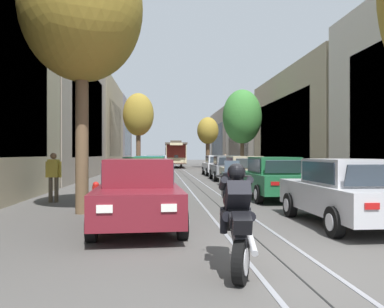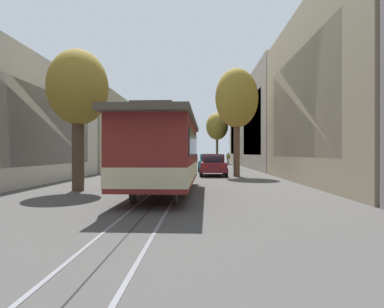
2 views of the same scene
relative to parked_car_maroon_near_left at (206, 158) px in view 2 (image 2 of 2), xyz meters
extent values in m
plane|color=#4C4947|center=(2.41, 22.44, -0.80)|extent=(161.34, 161.34, 0.00)
cube|color=gray|center=(1.88, 26.90, -0.79)|extent=(0.08, 72.54, 0.01)
cube|color=gray|center=(2.94, 26.90, -0.79)|extent=(0.08, 72.54, 0.01)
cube|color=black|center=(2.41, 26.90, -0.80)|extent=(0.03, 72.54, 0.01)
cube|color=tan|center=(-7.00, 2.70, 4.49)|extent=(5.22, 15.83, 10.59)
cube|color=#2D3842|center=(-4.41, 2.70, 3.96)|extent=(0.04, 11.29, 6.35)
cube|color=gray|center=(-6.81, 18.83, 4.20)|extent=(4.84, 15.83, 9.99)
cube|color=#2D3842|center=(-4.41, 18.83, 3.70)|extent=(0.04, 11.29, 6.00)
cube|color=tan|center=(-6.39, 34.96, 4.00)|extent=(4.00, 15.83, 9.59)
cube|color=#2D3842|center=(-4.41, 34.96, 3.52)|extent=(0.04, 11.29, 5.75)
cube|color=beige|center=(11.90, 2.70, 3.32)|extent=(5.37, 15.83, 8.24)
cube|color=#2D3842|center=(9.23, 2.70, 2.91)|extent=(0.04, 11.29, 4.94)
cube|color=tan|center=(11.96, 18.83, 3.03)|extent=(5.51, 15.83, 7.65)
cube|color=#2D3842|center=(9.23, 18.83, 2.64)|extent=(0.04, 11.29, 4.59)
cube|color=beige|center=(11.49, 34.96, 2.57)|extent=(4.55, 15.83, 6.74)
cube|color=#2D3842|center=(9.23, 34.96, 2.23)|extent=(0.04, 11.29, 4.05)
cube|color=maroon|center=(0.00, -0.04, -0.15)|extent=(1.99, 4.38, 0.66)
cube|color=maroon|center=(0.00, 0.11, 0.48)|extent=(1.57, 2.13, 0.60)
cube|color=#2D3842|center=(0.03, -0.73, 0.46)|extent=(1.34, 0.28, 0.47)
cube|color=#2D3842|center=(-0.06, 1.29, 0.46)|extent=(1.30, 0.26, 0.45)
cube|color=#2D3842|center=(0.74, 0.14, 0.48)|extent=(0.11, 1.81, 0.47)
cube|color=#2D3842|center=(-0.75, 0.08, 0.48)|extent=(0.11, 1.81, 0.47)
cube|color=white|center=(0.66, -2.17, -0.05)|extent=(0.28, 0.05, 0.14)
cube|color=#B21414|center=(0.46, 2.14, -0.05)|extent=(0.28, 0.05, 0.12)
cube|color=white|center=(-0.46, -2.22, -0.05)|extent=(0.28, 0.05, 0.14)
cube|color=#B21414|center=(-0.65, 2.09, -0.05)|extent=(0.28, 0.05, 0.12)
cylinder|color=black|center=(0.94, -1.33, -0.48)|extent=(0.23, 0.65, 0.64)
cylinder|color=silver|center=(1.05, -1.33, -0.48)|extent=(0.04, 0.35, 0.35)
cylinder|color=black|center=(-0.82, -1.41, -0.48)|extent=(0.23, 0.65, 0.64)
cylinder|color=silver|center=(-0.93, -1.42, -0.48)|extent=(0.04, 0.35, 0.35)
cylinder|color=black|center=(0.82, 1.33, -0.48)|extent=(0.23, 0.65, 0.64)
cylinder|color=silver|center=(0.93, 1.34, -0.48)|extent=(0.04, 0.35, 0.35)
cylinder|color=black|center=(-0.94, 1.25, -0.48)|extent=(0.23, 0.65, 0.64)
cylinder|color=silver|center=(-1.05, 1.25, -0.48)|extent=(0.04, 0.35, 0.35)
cube|color=#1E6038|center=(-0.10, 6.01, -0.15)|extent=(1.87, 4.33, 0.66)
cube|color=#1E6038|center=(-0.10, 6.16, 0.48)|extent=(1.51, 2.09, 0.60)
cube|color=#2D3842|center=(-0.11, 5.32, 0.46)|extent=(1.34, 0.24, 0.47)
cube|color=#2D3842|center=(-0.08, 7.34, 0.46)|extent=(1.30, 0.22, 0.45)
cube|color=#2D3842|center=(0.65, 6.15, 0.48)|extent=(0.06, 1.81, 0.47)
cube|color=#2D3842|center=(-0.84, 6.17, 0.48)|extent=(0.06, 1.81, 0.47)
cube|color=white|center=(0.42, 3.84, -0.05)|extent=(0.28, 0.04, 0.14)
cube|color=#B21414|center=(0.50, 8.16, -0.05)|extent=(0.28, 0.04, 0.12)
cube|color=white|center=(-0.69, 3.86, -0.05)|extent=(0.28, 0.04, 0.14)
cube|color=#B21414|center=(-0.62, 8.18, -0.05)|extent=(0.28, 0.04, 0.12)
cylinder|color=black|center=(0.76, 4.66, -0.48)|extent=(0.21, 0.64, 0.64)
cylinder|color=silver|center=(0.87, 4.66, -0.48)|extent=(0.03, 0.35, 0.35)
cylinder|color=black|center=(-1.00, 4.69, -0.48)|extent=(0.21, 0.64, 0.64)
cylinder|color=silver|center=(-1.11, 4.70, -0.48)|extent=(0.03, 0.35, 0.35)
cylinder|color=black|center=(0.80, 7.33, -0.48)|extent=(0.21, 0.64, 0.64)
cylinder|color=silver|center=(0.91, 7.33, -0.48)|extent=(0.03, 0.35, 0.35)
cylinder|color=black|center=(-0.96, 7.36, -0.48)|extent=(0.21, 0.64, 0.64)
cylinder|color=silver|center=(-1.07, 7.36, -0.48)|extent=(0.03, 0.35, 0.35)
cube|color=#196B70|center=(-0.03, 11.80, -0.15)|extent=(1.94, 4.36, 0.66)
cube|color=#196B70|center=(-0.02, 11.95, 0.48)|extent=(1.54, 2.11, 0.60)
cube|color=#2D3842|center=(-0.05, 11.11, 0.46)|extent=(1.34, 0.26, 0.47)
cube|color=#2D3842|center=(0.01, 13.13, 0.46)|extent=(1.30, 0.24, 0.45)
cube|color=#2D3842|center=(0.72, 11.93, 0.48)|extent=(0.09, 1.81, 0.47)
cube|color=#2D3842|center=(-0.77, 11.98, 0.48)|extent=(0.09, 1.81, 0.47)
cube|color=white|center=(0.46, 9.63, -0.05)|extent=(0.28, 0.05, 0.14)
cube|color=#B21414|center=(0.60, 13.94, -0.05)|extent=(0.28, 0.05, 0.12)
cube|color=white|center=(-0.66, 9.66, -0.05)|extent=(0.28, 0.05, 0.14)
cube|color=#B21414|center=(-0.52, 13.98, -0.05)|extent=(0.28, 0.05, 0.12)
cylinder|color=black|center=(0.81, 10.44, -0.48)|extent=(0.22, 0.65, 0.64)
cylinder|color=silver|center=(0.92, 10.44, -0.48)|extent=(0.03, 0.35, 0.35)
cylinder|color=black|center=(-0.95, 10.50, -0.48)|extent=(0.22, 0.65, 0.64)
cylinder|color=silver|center=(-1.06, 10.50, -0.48)|extent=(0.03, 0.35, 0.35)
cylinder|color=black|center=(0.89, 13.11, -0.48)|extent=(0.22, 0.65, 0.64)
cylinder|color=silver|center=(1.00, 13.10, -0.48)|extent=(0.03, 0.35, 0.35)
cylinder|color=black|center=(-0.87, 13.16, -0.48)|extent=(0.22, 0.65, 0.64)
cylinder|color=silver|center=(-0.98, 13.17, -0.48)|extent=(0.03, 0.35, 0.35)
cube|color=#B7B7BC|center=(0.16, 17.23, -0.15)|extent=(1.86, 4.33, 0.66)
cube|color=#B7B7BC|center=(0.16, 17.38, 0.48)|extent=(1.51, 2.09, 0.60)
cube|color=#2D3842|center=(0.17, 16.54, 0.46)|extent=(1.34, 0.24, 0.47)
cube|color=#2D3842|center=(0.14, 18.56, 0.46)|extent=(1.30, 0.22, 0.45)
cube|color=#2D3842|center=(0.91, 17.39, 0.48)|extent=(0.06, 1.81, 0.47)
cube|color=#2D3842|center=(-0.59, 17.37, 0.48)|extent=(0.06, 1.81, 0.47)
cube|color=white|center=(0.75, 15.08, -0.05)|extent=(0.28, 0.04, 0.14)
cube|color=#B21414|center=(0.69, 19.39, -0.05)|extent=(0.28, 0.04, 0.12)
cube|color=white|center=(-0.37, 15.06, -0.05)|extent=(0.28, 0.04, 0.14)
cube|color=#B21414|center=(-0.43, 19.38, -0.05)|extent=(0.28, 0.04, 0.12)
cylinder|color=black|center=(1.06, 15.91, -0.48)|extent=(0.21, 0.64, 0.64)
cylinder|color=silver|center=(1.17, 15.91, -0.48)|extent=(0.03, 0.35, 0.35)
cylinder|color=black|center=(-0.70, 15.88, -0.48)|extent=(0.21, 0.64, 0.64)
cylinder|color=silver|center=(-0.81, 15.88, -0.48)|extent=(0.03, 0.35, 0.35)
cylinder|color=black|center=(1.02, 18.57, -0.48)|extent=(0.21, 0.64, 0.64)
cylinder|color=silver|center=(1.13, 18.57, -0.48)|extent=(0.03, 0.35, 0.35)
cylinder|color=black|center=(-0.74, 18.55, -0.48)|extent=(0.21, 0.64, 0.64)
cylinder|color=silver|center=(-0.85, 18.55, -0.48)|extent=(0.03, 0.35, 0.35)
cube|color=#196B70|center=(0.15, 23.33, -0.15)|extent=(1.85, 4.32, 0.66)
cube|color=#196B70|center=(0.15, 23.48, 0.48)|extent=(1.50, 2.08, 0.60)
cube|color=#2D3842|center=(0.16, 22.64, 0.46)|extent=(1.33, 0.24, 0.47)
cube|color=#2D3842|center=(0.14, 24.66, 0.46)|extent=(1.30, 0.21, 0.45)
cube|color=#2D3842|center=(0.90, 23.49, 0.48)|extent=(0.05, 1.81, 0.47)
cube|color=#2D3842|center=(-0.60, 23.47, 0.48)|extent=(0.05, 1.81, 0.47)
cube|color=white|center=(0.73, 21.18, -0.05)|extent=(0.28, 0.04, 0.14)
cube|color=#B21414|center=(0.69, 25.50, -0.05)|extent=(0.28, 0.04, 0.12)
cube|color=white|center=(-0.38, 21.16, -0.05)|extent=(0.28, 0.04, 0.14)
cube|color=#B21414|center=(-0.43, 25.48, -0.05)|extent=(0.28, 0.04, 0.12)
cylinder|color=black|center=(1.05, 22.01, -0.48)|extent=(0.21, 0.64, 0.64)
cylinder|color=silver|center=(1.16, 22.01, -0.48)|extent=(0.02, 0.35, 0.35)
cylinder|color=black|center=(-0.71, 21.99, -0.48)|extent=(0.21, 0.64, 0.64)
cylinder|color=silver|center=(-0.82, 21.99, -0.48)|extent=(0.02, 0.35, 0.35)
cylinder|color=black|center=(1.02, 24.67, -0.48)|extent=(0.21, 0.64, 0.64)
cylinder|color=silver|center=(1.13, 24.67, -0.48)|extent=(0.02, 0.35, 0.35)
cylinder|color=black|center=(-0.74, 24.65, -0.48)|extent=(0.21, 0.64, 0.64)
cylinder|color=silver|center=(-0.85, 24.65, -0.48)|extent=(0.02, 0.35, 0.35)
cube|color=maroon|center=(-0.03, 29.09, -0.15)|extent=(1.88, 4.33, 0.66)
cube|color=maroon|center=(-0.03, 29.24, 0.48)|extent=(1.51, 2.09, 0.60)
cube|color=#2D3842|center=(-0.04, 28.40, 0.46)|extent=(1.34, 0.25, 0.47)
cube|color=#2D3842|center=(0.00, 30.42, 0.46)|extent=(1.30, 0.22, 0.45)
cube|color=#2D3842|center=(0.72, 29.22, 0.48)|extent=(0.06, 1.81, 0.47)
cube|color=#2D3842|center=(-0.77, 29.25, 0.48)|extent=(0.06, 1.81, 0.47)
cube|color=white|center=(0.49, 26.92, -0.05)|extent=(0.28, 0.05, 0.14)
cube|color=#B21414|center=(0.57, 31.23, -0.05)|extent=(0.28, 0.05, 0.12)
cube|color=white|center=(-0.63, 26.94, -0.05)|extent=(0.28, 0.05, 0.14)
cube|color=#B21414|center=(-0.55, 31.26, -0.05)|extent=(0.28, 0.05, 0.12)
cylinder|color=black|center=(0.83, 27.74, -0.48)|extent=(0.21, 0.64, 0.64)
cylinder|color=silver|center=(0.94, 27.73, -0.48)|extent=(0.03, 0.35, 0.35)
cylinder|color=black|center=(-0.93, 27.77, -0.48)|extent=(0.21, 0.64, 0.64)
cylinder|color=silver|center=(-1.04, 27.77, -0.48)|extent=(0.03, 0.35, 0.35)
cylinder|color=black|center=(0.88, 30.40, -0.48)|extent=(0.21, 0.64, 0.64)
cylinder|color=silver|center=(0.99, 30.40, -0.48)|extent=(0.03, 0.35, 0.35)
cylinder|color=black|center=(-0.88, 30.43, -0.48)|extent=(0.21, 0.64, 0.64)
cylinder|color=silver|center=(-0.99, 30.44, -0.48)|extent=(0.03, 0.35, 0.35)
cube|color=#B7B7BC|center=(4.89, -0.08, -0.15)|extent=(1.84, 4.32, 0.66)
cube|color=#B7B7BC|center=(4.89, -0.23, 0.48)|extent=(1.49, 2.08, 0.60)
cube|color=#2D3842|center=(4.88, 0.60, 0.46)|extent=(1.33, 0.23, 0.47)
cube|color=#2D3842|center=(4.90, -1.42, 0.46)|extent=(1.30, 0.21, 0.45)
cube|color=#2D3842|center=(4.14, -0.24, 0.48)|extent=(0.05, 1.81, 0.47)
cube|color=#2D3842|center=(5.64, -0.23, 0.48)|extent=(0.05, 1.81, 0.47)
cube|color=white|center=(4.31, 2.07, -0.05)|extent=(0.28, 0.04, 0.14)
cube|color=#B21414|center=(4.35, -2.25, -0.05)|extent=(0.28, 0.04, 0.12)
cube|color=white|center=(5.43, 2.08, -0.05)|extent=(0.28, 0.04, 0.14)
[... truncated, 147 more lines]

